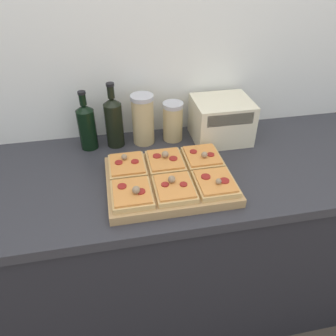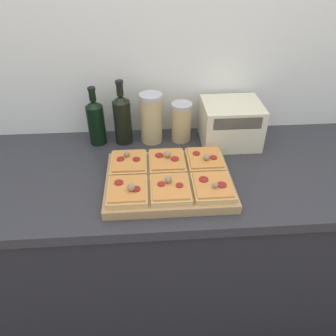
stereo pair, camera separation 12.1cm
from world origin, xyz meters
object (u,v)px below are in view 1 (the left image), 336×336
wine_bottle (114,121)px  toaster_oven (221,120)px  olive_oil_bottle (87,126)px  grain_jar_short (173,121)px  cutting_board (170,181)px  grain_jar_tall (143,119)px

wine_bottle → toaster_oven: size_ratio=1.05×
olive_oil_bottle → toaster_oven: bearing=-3.4°
grain_jar_short → toaster_oven: (0.21, -0.03, 0.00)m
cutting_board → grain_jar_short: (0.08, 0.32, 0.07)m
cutting_board → olive_oil_bottle: bearing=131.8°
olive_oil_bottle → toaster_oven: olive_oil_bottle is taller
wine_bottle → olive_oil_bottle: bearing=180.0°
olive_oil_bottle → grain_jar_short: olive_oil_bottle is taller
wine_bottle → grain_jar_tall: (0.12, 0.00, -0.00)m
olive_oil_bottle → grain_jar_tall: 0.24m
olive_oil_bottle → wine_bottle: 0.11m
grain_jar_short → toaster_oven: 0.21m
wine_bottle → grain_jar_short: (0.26, 0.00, -0.03)m
wine_bottle → toaster_oven: (0.47, -0.03, -0.02)m
olive_oil_bottle → toaster_oven: (0.58, -0.03, -0.01)m
toaster_oven → wine_bottle: bearing=175.7°
cutting_board → wine_bottle: 0.38m
wine_bottle → toaster_oven: bearing=-4.3°
wine_bottle → grain_jar_tall: wine_bottle is taller
olive_oil_bottle → grain_jar_tall: (0.24, 0.00, 0.01)m
cutting_board → wine_bottle: wine_bottle is taller
grain_jar_short → grain_jar_tall: bearing=180.0°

